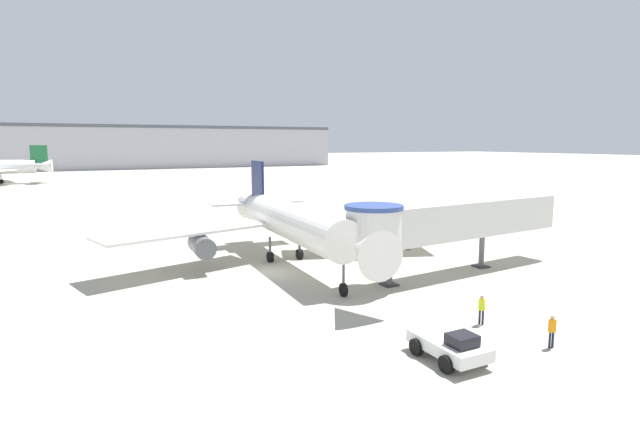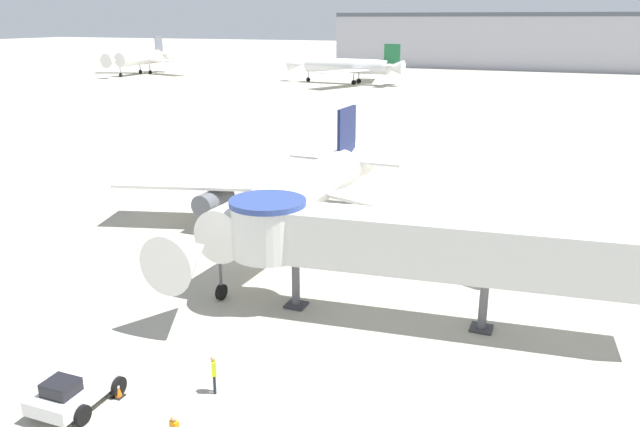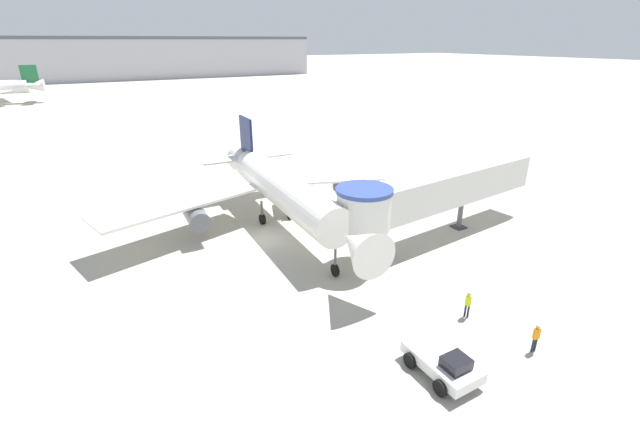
# 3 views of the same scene
# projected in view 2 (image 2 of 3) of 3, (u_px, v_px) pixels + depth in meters

# --- Properties ---
(ground_plane) EXTENTS (800.00, 800.00, 0.00)m
(ground_plane) POSITION_uv_depth(u_px,v_px,m) (249.00, 247.00, 42.90)
(ground_plane) COLOR #A8A393
(main_airplane) EXTENTS (31.11, 26.06, 8.41)m
(main_airplane) POSITION_uv_depth(u_px,v_px,m) (297.00, 195.00, 42.31)
(main_airplane) COLOR white
(main_airplane) RESTS_ON ground_plane
(jet_bridge) EXTENTS (21.04, 5.36, 5.95)m
(jet_bridge) POSITION_uv_depth(u_px,v_px,m) (399.00, 242.00, 31.41)
(jet_bridge) COLOR silver
(jet_bridge) RESTS_ON ground_plane
(pushback_tug_white) EXTENTS (2.45, 3.92, 1.54)m
(pushback_tug_white) POSITION_uv_depth(u_px,v_px,m) (77.00, 389.00, 25.20)
(pushback_tug_white) COLOR silver
(pushback_tug_white) RESTS_ON ground_plane
(traffic_cone_starboard_wing) EXTENTS (0.42, 0.42, 0.70)m
(traffic_cone_starboard_wing) POSITION_uv_depth(u_px,v_px,m) (478.00, 263.00, 39.18)
(traffic_cone_starboard_wing) COLOR black
(traffic_cone_starboard_wing) RESTS_ON ground_plane
(traffic_cone_apron_front) EXTENTS (0.45, 0.45, 0.75)m
(traffic_cone_apron_front) POSITION_uv_depth(u_px,v_px,m) (118.00, 389.00, 25.82)
(traffic_cone_apron_front) COLOR black
(traffic_cone_apron_front) RESTS_ON ground_plane
(ground_crew_wing_walker) EXTENTS (0.34, 0.38, 1.73)m
(ground_crew_wing_walker) POSITION_uv_depth(u_px,v_px,m) (214.00, 371.00, 25.93)
(ground_crew_wing_walker) COLOR #1E2338
(ground_crew_wing_walker) RESTS_ON ground_plane
(background_jet_gray_tail) EXTENTS (30.48, 26.79, 10.28)m
(background_jet_gray_tail) POSITION_uv_depth(u_px,v_px,m) (141.00, 58.00, 174.85)
(background_jet_gray_tail) COLOR white
(background_jet_gray_tail) RESTS_ON ground_plane
(background_jet_green_tail) EXTENTS (30.34, 32.21, 9.54)m
(background_jet_green_tail) POSITION_uv_depth(u_px,v_px,m) (349.00, 66.00, 149.62)
(background_jet_green_tail) COLOR white
(background_jet_green_tail) RESTS_ON ground_plane
(terminal_building) EXTENTS (146.43, 19.99, 16.93)m
(terminal_building) POSITION_uv_depth(u_px,v_px,m) (574.00, 41.00, 188.93)
(terminal_building) COLOR #A8A8B2
(terminal_building) RESTS_ON ground_plane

